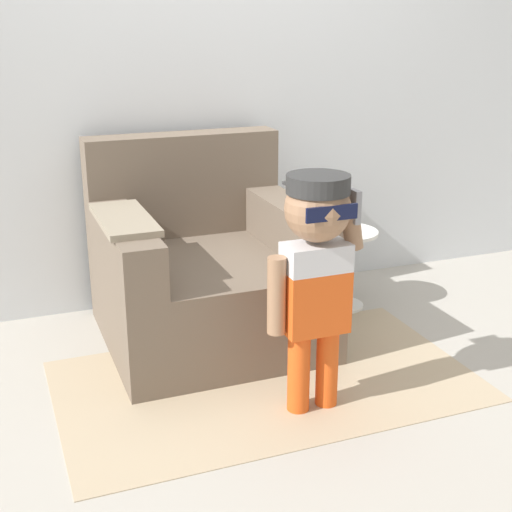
{
  "coord_description": "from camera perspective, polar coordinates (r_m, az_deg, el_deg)",
  "views": [
    {
      "loc": [
        -1.21,
        -3.11,
        1.56
      ],
      "look_at": [
        -0.15,
        -0.36,
        0.55
      ],
      "focal_mm": 50.0,
      "sensor_mm": 36.0,
      "label": 1
    }
  ],
  "objects": [
    {
      "name": "ground_plane",
      "position": [
        3.69,
        0.13,
        -6.19
      ],
      "size": [
        10.0,
        10.0,
        0.0
      ],
      "primitive_type": "plane",
      "color": "#ADA89E"
    },
    {
      "name": "rug",
      "position": [
        3.23,
        0.84,
        -9.94
      ],
      "size": [
        1.83,
        1.08,
        0.01
      ],
      "color": "tan",
      "rests_on": "ground_plane"
    },
    {
      "name": "wall_back",
      "position": [
        3.96,
        -3.39,
        15.04
      ],
      "size": [
        10.0,
        0.05,
        2.6
      ],
      "color": "silver",
      "rests_on": "ground_plane"
    },
    {
      "name": "armchair",
      "position": [
        3.57,
        -4.13,
        -1.26
      ],
      "size": [
        1.03,
        1.03,
        0.97
      ],
      "color": "#6B5B4C",
      "rests_on": "ground_plane"
    },
    {
      "name": "side_table",
      "position": [
        3.94,
        7.12,
        -0.43
      ],
      "size": [
        0.35,
        0.35,
        0.45
      ],
      "color": "white",
      "rests_on": "ground_plane"
    },
    {
      "name": "person_child",
      "position": [
        2.78,
        4.79,
        -0.15
      ],
      "size": [
        0.4,
        0.3,
        0.99
      ],
      "color": "#E05119",
      "rests_on": "ground_plane"
    }
  ]
}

